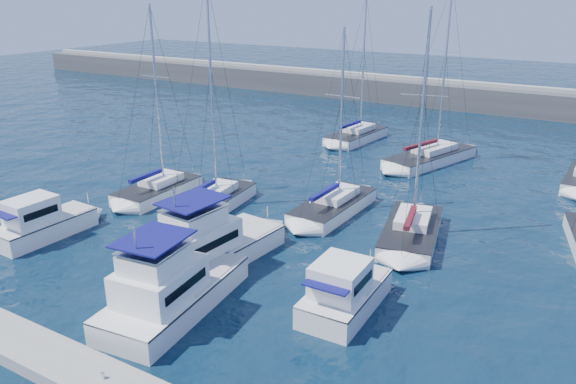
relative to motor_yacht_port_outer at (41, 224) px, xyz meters
The scene contains 13 objects.
ground 14.74m from the motor_yacht_port_outer, 11.48° to the left, with size 220.00×220.00×0.00m, color black.
breakwater 56.79m from the motor_yacht_port_outer, 75.29° to the left, with size 160.00×6.00×4.45m.
dock_cleat_centre 16.53m from the motor_yacht_port_outer, 29.24° to the right, with size 0.16×0.16×0.25m, color silver.
motor_yacht_port_outer is the anchor object (origin of this frame).
motor_yacht_port_inner 11.59m from the motor_yacht_port_outer, 11.41° to the left, with size 4.27×9.39×4.69m.
motor_yacht_stbd_inner 13.00m from the motor_yacht_port_outer, 10.70° to the right, with size 4.40×8.88×4.69m.
motor_yacht_stbd_outer 20.02m from the motor_yacht_port_outer, ahead, with size 2.84×5.73×3.20m.
sailboat_mid_a 9.38m from the motor_yacht_port_outer, 83.39° to the left, with size 3.11×6.92×14.16m.
sailboat_mid_b 11.10m from the motor_yacht_port_outer, 56.69° to the left, with size 3.89×8.45×15.89m.
sailboat_mid_c 19.08m from the motor_yacht_port_outer, 43.28° to the left, with size 3.30×8.02×12.84m.
sailboat_mid_d 23.16m from the motor_yacht_port_outer, 30.25° to the left, with size 4.64×8.24×14.21m.
sailboat_back_a 32.80m from the motor_yacht_port_outer, 77.38° to the left, with size 3.96×8.23×14.60m.
sailboat_back_b 32.53m from the motor_yacht_port_outer, 60.43° to the left, with size 6.17×10.35×15.57m.
Camera 1 is at (15.29, -22.76, 14.80)m, focal length 35.00 mm.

